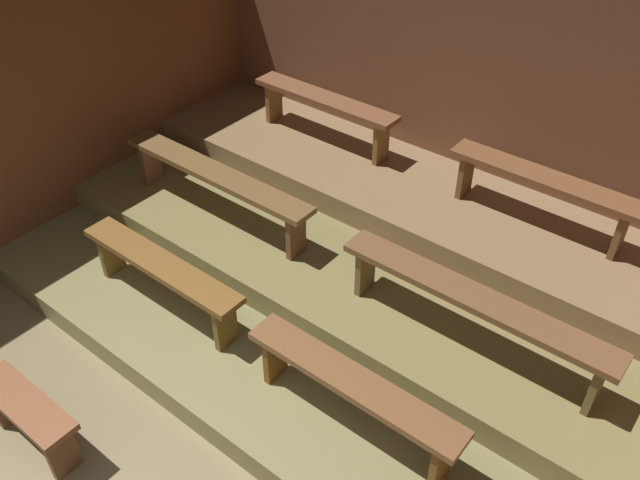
{
  "coord_description": "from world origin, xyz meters",
  "views": [
    {
      "loc": [
        2.45,
        -0.42,
        3.94
      ],
      "look_at": [
        -0.24,
        2.95,
        0.54
      ],
      "focal_mm": 37.27,
      "sensor_mm": 36.0,
      "label": 1
    }
  ],
  "objects_px": {
    "bench_lower_right": "(353,388)",
    "bench_upper_left": "(325,105)",
    "bench_lower_left": "(162,271)",
    "bench_upper_right": "(543,185)",
    "bench_middle_right": "(474,304)",
    "bench_floor_left": "(28,413)",
    "bench_middle_left": "(216,179)"
  },
  "relations": [
    {
      "from": "bench_floor_left",
      "to": "bench_lower_left",
      "type": "height_order",
      "value": "bench_lower_left"
    },
    {
      "from": "bench_lower_right",
      "to": "bench_lower_left",
      "type": "bearing_deg",
      "value": 180.0
    },
    {
      "from": "bench_lower_left",
      "to": "bench_middle_right",
      "type": "xyz_separation_m",
      "value": [
        2.15,
        0.93,
        0.23
      ]
    },
    {
      "from": "bench_lower_right",
      "to": "bench_upper_right",
      "type": "xyz_separation_m",
      "value": [
        0.18,
        2.26,
        0.45
      ]
    },
    {
      "from": "bench_floor_left",
      "to": "bench_upper_left",
      "type": "bearing_deg",
      "value": 95.45
    },
    {
      "from": "bench_lower_left",
      "to": "bench_upper_right",
      "type": "relative_size",
      "value": 1.01
    },
    {
      "from": "bench_lower_right",
      "to": "bench_upper_right",
      "type": "bearing_deg",
      "value": 85.4
    },
    {
      "from": "bench_middle_right",
      "to": "bench_upper_right",
      "type": "xyz_separation_m",
      "value": [
        -0.14,
        1.33,
        0.21
      ]
    },
    {
      "from": "bench_upper_left",
      "to": "bench_floor_left",
      "type": "bearing_deg",
      "value": -84.55
    },
    {
      "from": "bench_middle_left",
      "to": "bench_upper_left",
      "type": "height_order",
      "value": "bench_upper_left"
    },
    {
      "from": "bench_floor_left",
      "to": "bench_upper_left",
      "type": "relative_size",
      "value": 0.55
    },
    {
      "from": "bench_lower_left",
      "to": "bench_upper_left",
      "type": "bearing_deg",
      "value": 94.6
    },
    {
      "from": "bench_lower_left",
      "to": "bench_upper_right",
      "type": "height_order",
      "value": "bench_upper_right"
    },
    {
      "from": "bench_middle_right",
      "to": "bench_floor_left",
      "type": "bearing_deg",
      "value": -131.28
    },
    {
      "from": "bench_upper_left",
      "to": "bench_upper_right",
      "type": "distance_m",
      "value": 2.19
    },
    {
      "from": "bench_lower_left",
      "to": "bench_lower_right",
      "type": "bearing_deg",
      "value": 0.0
    },
    {
      "from": "bench_lower_right",
      "to": "bench_upper_left",
      "type": "distance_m",
      "value": 3.06
    },
    {
      "from": "bench_lower_left",
      "to": "bench_middle_left",
      "type": "relative_size",
      "value": 0.78
    },
    {
      "from": "bench_lower_right",
      "to": "bench_floor_left",
      "type": "bearing_deg",
      "value": -141.39
    },
    {
      "from": "bench_upper_left",
      "to": "bench_upper_right",
      "type": "xyz_separation_m",
      "value": [
        2.19,
        0.0,
        0.0
      ]
    },
    {
      "from": "bench_floor_left",
      "to": "bench_upper_right",
      "type": "height_order",
      "value": "bench_upper_right"
    },
    {
      "from": "bench_floor_left",
      "to": "bench_upper_right",
      "type": "distance_m",
      "value": 4.1
    },
    {
      "from": "bench_middle_left",
      "to": "bench_upper_right",
      "type": "relative_size",
      "value": 1.3
    },
    {
      "from": "bench_lower_right",
      "to": "bench_upper_right",
      "type": "distance_m",
      "value": 2.31
    },
    {
      "from": "bench_lower_right",
      "to": "bench_middle_left",
      "type": "relative_size",
      "value": 0.78
    },
    {
      "from": "bench_middle_right",
      "to": "bench_lower_left",
      "type": "bearing_deg",
      "value": -156.52
    },
    {
      "from": "bench_middle_left",
      "to": "bench_middle_right",
      "type": "relative_size",
      "value": 1.0
    },
    {
      "from": "bench_floor_left",
      "to": "bench_upper_left",
      "type": "height_order",
      "value": "bench_upper_left"
    },
    {
      "from": "bench_middle_right",
      "to": "bench_upper_left",
      "type": "bearing_deg",
      "value": 150.29
    },
    {
      "from": "bench_middle_left",
      "to": "bench_upper_left",
      "type": "bearing_deg",
      "value": 84.03
    },
    {
      "from": "bench_lower_right",
      "to": "bench_upper_left",
      "type": "height_order",
      "value": "bench_upper_left"
    },
    {
      "from": "bench_lower_right",
      "to": "bench_middle_right",
      "type": "height_order",
      "value": "bench_middle_right"
    }
  ]
}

